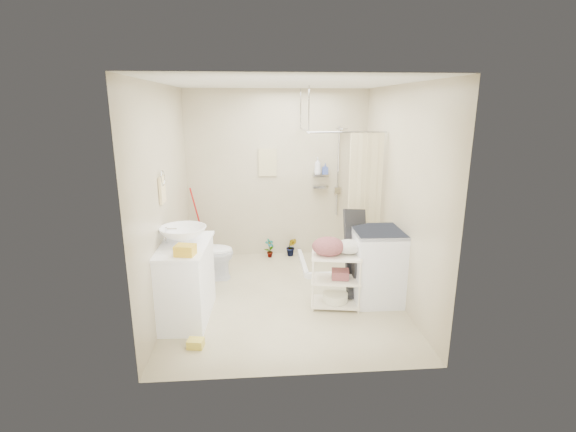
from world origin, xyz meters
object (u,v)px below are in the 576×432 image
toilet (206,253)px  laundry_rack (336,276)px  washing_machine (378,265)px  vanity (185,281)px

toilet → laundry_rack: laundry_rack is taller
toilet → laundry_rack: 1.90m
toilet → washing_machine: (2.18, -0.82, 0.08)m
toilet → laundry_rack: (1.63, -0.97, 0.02)m
toilet → laundry_rack: size_ratio=0.94×
laundry_rack → toilet: bearing=158.4°
vanity → washing_machine: (2.30, 0.26, 0.01)m
vanity → laundry_rack: vanity is taller
vanity → washing_machine: 2.31m
toilet → washing_machine: washing_machine is taller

